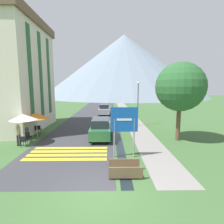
# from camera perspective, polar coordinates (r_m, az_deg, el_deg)

# --- Properties ---
(ground_plane) EXTENTS (160.00, 160.00, 0.00)m
(ground_plane) POSITION_cam_1_polar(r_m,az_deg,el_deg) (27.55, -1.66, -1.56)
(ground_plane) COLOR #3D6033
(road) EXTENTS (6.40, 60.00, 0.01)m
(road) POSITION_cam_1_polar(r_m,az_deg,el_deg) (37.56, -5.26, 0.95)
(road) COLOR #38383D
(road) RESTS_ON ground_plane
(footpath) EXTENTS (2.20, 60.00, 0.01)m
(footpath) POSITION_cam_1_polar(r_m,az_deg,el_deg) (37.58, 4.05, 0.97)
(footpath) COLOR gray
(footpath) RESTS_ON ground_plane
(drainage_channel) EXTENTS (0.60, 60.00, 0.00)m
(drainage_channel) POSITION_cam_1_polar(r_m,az_deg,el_deg) (37.46, 0.39, 0.96)
(drainage_channel) COLOR black
(drainage_channel) RESTS_ON ground_plane
(crosswalk_marking) EXTENTS (5.44, 2.54, 0.01)m
(crosswalk_marking) POSITION_cam_1_polar(r_m,az_deg,el_deg) (12.88, -14.15, -12.92)
(crosswalk_marking) COLOR yellow
(crosswalk_marking) RESTS_ON ground_plane
(mountain_distant) EXTENTS (81.48, 81.48, 31.25)m
(mountain_distant) POSITION_cam_1_polar(r_m,az_deg,el_deg) (93.27, 3.93, 14.72)
(mountain_distant) COLOR slate
(mountain_distant) RESTS_ON ground_plane
(hotel_building) EXTENTS (5.33, 9.59, 11.75)m
(hotel_building) POSITION_cam_1_polar(r_m,az_deg,el_deg) (21.60, -28.44, 11.72)
(hotel_building) COLOR beige
(hotel_building) RESTS_ON ground_plane
(road_sign) EXTENTS (1.76, 0.11, 3.31)m
(road_sign) POSITION_cam_1_polar(r_m,az_deg,el_deg) (11.28, 4.02, -4.10)
(road_sign) COLOR gray
(road_sign) RESTS_ON ground_plane
(footbridge) EXTENTS (1.70, 1.10, 0.65)m
(footbridge) POSITION_cam_1_polar(r_m,az_deg,el_deg) (9.68, 4.23, -18.52)
(footbridge) COLOR brown
(footbridge) RESTS_ON ground_plane
(parked_car_near) EXTENTS (1.85, 4.48, 1.82)m
(parked_car_near) POSITION_cam_1_polar(r_m,az_deg,el_deg) (15.89, -3.71, -5.28)
(parked_car_near) COLOR #28663D
(parked_car_near) RESTS_ON ground_plane
(parked_car_far) EXTENTS (1.88, 4.06, 1.82)m
(parked_car_far) POSITION_cam_1_polar(r_m,az_deg,el_deg) (29.34, -2.57, 0.81)
(parked_car_far) COLOR #B2B2B7
(parked_car_far) RESTS_ON ground_plane
(cafe_chair_far_right) EXTENTS (0.40, 0.40, 0.85)m
(cafe_chair_far_right) POSITION_cam_1_polar(r_m,az_deg,el_deg) (18.95, -23.58, -5.00)
(cafe_chair_far_right) COLOR black
(cafe_chair_far_right) RESTS_ON ground_plane
(cafe_chair_nearest) EXTENTS (0.40, 0.40, 0.85)m
(cafe_chair_nearest) POSITION_cam_1_polar(r_m,az_deg,el_deg) (15.23, -26.87, -8.27)
(cafe_chair_nearest) COLOR black
(cafe_chair_nearest) RESTS_ON ground_plane
(cafe_chair_near_left) EXTENTS (0.40, 0.40, 0.85)m
(cafe_chair_near_left) POSITION_cam_1_polar(r_m,az_deg,el_deg) (16.43, -25.76, -7.05)
(cafe_chair_near_left) COLOR black
(cafe_chair_near_left) RESTS_ON ground_plane
(cafe_chair_far_left) EXTENTS (0.40, 0.40, 0.85)m
(cafe_chair_far_left) POSITION_cam_1_polar(r_m,az_deg,el_deg) (18.84, -22.78, -5.03)
(cafe_chair_far_left) COLOR black
(cafe_chair_far_left) RESTS_ON ground_plane
(cafe_umbrella_front_white) EXTENTS (2.07, 2.07, 2.46)m
(cafe_umbrella_front_white) POSITION_cam_1_polar(r_m,az_deg,el_deg) (15.53, -26.96, -1.51)
(cafe_umbrella_front_white) COLOR #B7B2A8
(cafe_umbrella_front_white) RESTS_ON ground_plane
(cafe_umbrella_middle_orange) EXTENTS (2.41, 2.41, 2.26)m
(cafe_umbrella_middle_orange) POSITION_cam_1_polar(r_m,az_deg,el_deg) (17.49, -23.55, -1.10)
(cafe_umbrella_middle_orange) COLOR #B7B2A8
(cafe_umbrella_middle_orange) RESTS_ON ground_plane
(person_standing_terrace) EXTENTS (0.32, 0.32, 1.74)m
(person_standing_terrace) POSITION_cam_1_polar(r_m,az_deg,el_deg) (15.51, -28.26, -6.16)
(person_standing_terrace) COLOR #282833
(person_standing_terrace) RESTS_ON ground_plane
(person_seated_near) EXTENTS (0.32, 0.32, 1.26)m
(person_seated_near) POSITION_cam_1_polar(r_m,az_deg,el_deg) (17.23, -26.08, -5.78)
(person_seated_near) COLOR #282833
(person_seated_near) RESTS_ON ground_plane
(streetlamp) EXTENTS (0.28, 0.28, 5.24)m
(streetlamp) POSITION_cam_1_polar(r_m,az_deg,el_deg) (20.87, 8.47, 3.90)
(streetlamp) COLOR #515156
(streetlamp) RESTS_ON ground_plane
(tree_by_path) EXTENTS (4.11, 4.11, 6.67)m
(tree_by_path) POSITION_cam_1_polar(r_m,az_deg,el_deg) (15.84, 21.38, 7.62)
(tree_by_path) COLOR brown
(tree_by_path) RESTS_ON ground_plane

